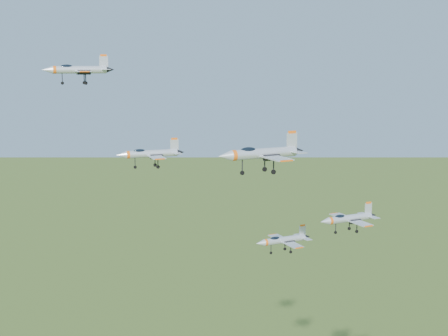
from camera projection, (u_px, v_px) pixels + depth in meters
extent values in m
cylinder|color=#B6BCC3|center=(80.00, 70.00, 108.89)|extent=(9.23, 1.71, 1.33)
cone|color=#B6BCC3|center=(47.00, 70.00, 107.11)|extent=(1.89, 1.40, 1.33)
cone|color=black|center=(110.00, 70.00, 110.61)|extent=(1.47, 1.19, 1.13)
ellipsoid|color=black|center=(67.00, 67.00, 108.08)|extent=(2.28, 1.05, 0.84)
cube|color=#B6BCC3|center=(83.00, 71.00, 106.34)|extent=(2.53, 4.58, 0.14)
cube|color=#B6BCC3|center=(79.00, 71.00, 111.66)|extent=(2.53, 4.58, 0.14)
cube|color=#B6BCC3|center=(104.00, 62.00, 110.02)|extent=(1.53, 0.19, 2.14)
cube|color=#E55A10|center=(103.00, 55.00, 109.83)|extent=(1.13, 0.19, 0.36)
cylinder|color=#B6BCC3|center=(152.00, 154.00, 107.02)|extent=(8.90, 1.71, 1.28)
cone|color=#B6BCC3|center=(121.00, 155.00, 105.26)|extent=(1.83, 1.36, 1.28)
cone|color=black|center=(180.00, 152.00, 108.71)|extent=(1.43, 1.15, 1.09)
ellipsoid|color=black|center=(139.00, 151.00, 106.22)|extent=(2.20, 1.02, 0.81)
cube|color=#B6BCC3|center=(157.00, 157.00, 104.57)|extent=(2.47, 4.43, 0.14)
cube|color=#B6BCC3|center=(149.00, 153.00, 109.68)|extent=(2.47, 4.43, 0.14)
cube|color=#B6BCC3|center=(174.00, 145.00, 108.13)|extent=(1.48, 0.19, 2.06)
cube|color=#E55A10|center=(174.00, 139.00, 107.95)|extent=(1.09, 0.19, 0.34)
cylinder|color=#B6BCC3|center=(264.00, 153.00, 84.98)|extent=(9.98, 3.03, 1.43)
cone|color=#B6BCC3|center=(225.00, 156.00, 82.40)|extent=(2.18, 1.73, 1.43)
cone|color=black|center=(299.00, 151.00, 87.47)|extent=(1.72, 1.45, 1.21)
ellipsoid|color=black|center=(248.00, 150.00, 83.84)|extent=(2.55, 1.41, 0.91)
cube|color=#B6BCC3|center=(277.00, 158.00, 82.40)|extent=(3.28, 5.18, 0.15)
cube|color=#B6BCC3|center=(254.00, 152.00, 87.84)|extent=(3.28, 5.18, 0.15)
cube|color=#B6BCC3|center=(292.00, 141.00, 86.70)|extent=(1.65, 0.40, 2.31)
cube|color=#E55A10|center=(292.00, 132.00, 86.50)|extent=(1.22, 0.35, 0.38)
cylinder|color=#B6BCC3|center=(284.00, 240.00, 114.99)|extent=(8.60, 2.50, 1.23)
cone|color=#B6BCC3|center=(260.00, 243.00, 112.83)|extent=(1.87, 1.47, 1.23)
cone|color=black|center=(307.00, 237.00, 117.07)|extent=(1.47, 1.23, 1.04)
ellipsoid|color=black|center=(275.00, 239.00, 114.03)|extent=(2.19, 1.19, 0.78)
cube|color=#B6BCC3|center=(293.00, 245.00, 112.75)|extent=(2.78, 4.44, 0.13)
cube|color=#B6BCC3|center=(278.00, 237.00, 117.47)|extent=(2.78, 4.44, 0.13)
cube|color=#B6BCC3|center=(302.00, 231.00, 116.42)|extent=(1.42, 0.33, 1.99)
cube|color=#E55A10|center=(303.00, 225.00, 116.25)|extent=(1.05, 0.29, 0.33)
cylinder|color=#B6BCC3|center=(350.00, 218.00, 104.21)|extent=(8.52, 2.53, 1.22)
cone|color=#B6BCC3|center=(325.00, 222.00, 102.03)|extent=(1.86, 1.47, 1.22)
cone|color=black|center=(373.00, 215.00, 106.30)|extent=(1.46, 1.23, 1.04)
ellipsoid|color=black|center=(340.00, 217.00, 103.25)|extent=(2.17, 1.19, 0.77)
cube|color=#B6BCC3|center=(360.00, 223.00, 102.00)|extent=(2.78, 4.41, 0.13)
cube|color=#B6BCC3|center=(341.00, 216.00, 106.65)|extent=(2.78, 4.41, 0.13)
cube|color=#B6BCC3|center=(368.00, 209.00, 105.65)|extent=(1.41, 0.33, 1.97)
cube|color=#E55A10|center=(369.00, 203.00, 105.48)|extent=(1.04, 0.29, 0.33)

